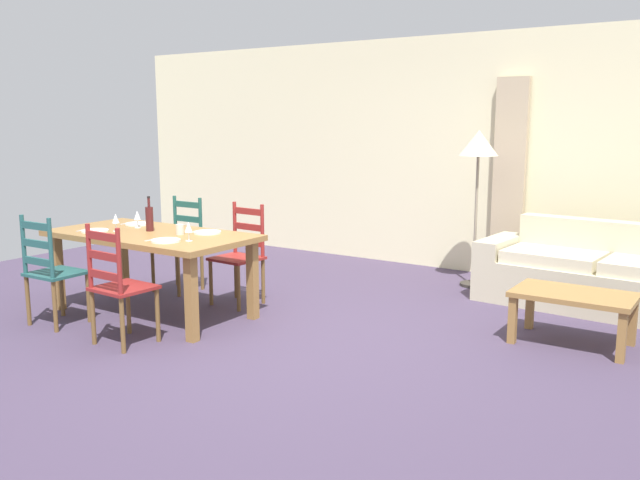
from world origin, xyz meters
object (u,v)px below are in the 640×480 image
object	(u,v)px
dining_table	(151,242)
wine_glass_far_left	(137,216)
wine_glass_near_right	(188,228)
coffee_cup_primary	(180,229)
dining_chair_near_right	(118,285)
coffee_table	(574,300)
wine_glass_near_left	(116,219)
dining_chair_far_left	(180,244)
wine_bottle	(149,218)
standing_lamp	(478,153)
dining_chair_near_left	(51,271)
couch	(606,279)
dining_chair_far_right	(240,254)

from	to	relation	value
dining_table	wine_glass_far_left	size ratio (longest dim) A/B	11.80
wine_glass_near_right	coffee_cup_primary	bearing A→B (deg)	146.78
dining_chair_near_right	coffee_table	world-z (taller)	dining_chair_near_right
wine_glass_near_left	coffee_cup_primary	xyz separation A→B (m)	(0.60, 0.20, -0.07)
dining_chair_near_right	dining_chair_far_left	bearing A→B (deg)	119.57
dining_table	wine_bottle	size ratio (longest dim) A/B	6.01
wine_glass_far_left	standing_lamp	xyz separation A→B (m)	(2.34, 2.50, 0.55)
dining_chair_near_left	coffee_cup_primary	xyz separation A→B (m)	(0.74, 0.79, 0.32)
wine_glass_near_left	standing_lamp	distance (m)	3.66
wine_glass_far_left	coffee_table	distance (m)	3.88
dining_table	dining_chair_near_left	distance (m)	0.87
dining_chair_far_left	wine_glass_far_left	size ratio (longest dim) A/B	5.96
wine_glass_far_left	wine_bottle	bearing A→B (deg)	-15.15
dining_table	couch	distance (m)	4.19
dining_chair_far_right	wine_glass_far_left	bearing A→B (deg)	-140.84
dining_chair_near_right	dining_chair_far_right	size ratio (longest dim) A/B	1.00
wine_bottle	wine_glass_near_right	world-z (taller)	wine_bottle
dining_chair_far_right	dining_chair_near_left	bearing A→B (deg)	-121.34
dining_table	wine_glass_near_right	world-z (taller)	wine_glass_near_right
wine_glass_far_left	coffee_cup_primary	size ratio (longest dim) A/B	1.79
wine_glass_near_right	coffee_table	distance (m)	3.14
dining_chair_near_left	coffee_table	bearing A→B (deg)	26.88
couch	dining_chair_far_left	bearing A→B (deg)	-156.61
dining_chair_near_left	wine_glass_near_right	xyz separation A→B (m)	(1.04, 0.59, 0.38)
dining_chair_far_right	wine_bottle	bearing A→B (deg)	-127.16
wine_glass_near_right	couch	xyz separation A→B (m)	(2.80, 2.56, -0.57)
wine_glass_near_right	couch	size ratio (longest dim) A/B	0.07
dining_table	dining_chair_near_left	xyz separation A→B (m)	(-0.45, -0.72, -0.19)
dining_chair_far_right	couch	xyz separation A→B (m)	(2.96, 1.72, -0.19)
dining_chair_near_right	couch	xyz separation A→B (m)	(2.95, 3.19, -0.19)
dining_chair_near_left	wine_glass_near_right	world-z (taller)	dining_chair_near_left
dining_table	wine_bottle	world-z (taller)	wine_bottle
dining_chair_near_left	wine_bottle	world-z (taller)	wine_bottle
wine_glass_near_left	couch	size ratio (longest dim) A/B	0.07
dining_table	wine_glass_far_left	distance (m)	0.39
dining_chair_far_right	wine_glass_near_left	distance (m)	1.19
couch	coffee_table	world-z (taller)	couch
dining_chair_near_right	standing_lamp	world-z (taller)	standing_lamp
wine_glass_near_left	dining_chair_near_right	bearing A→B (deg)	-39.78
dining_table	dining_chair_far_left	size ratio (longest dim) A/B	1.98
dining_chair_near_left	dining_chair_near_right	distance (m)	0.89
wine_bottle	couch	size ratio (longest dim) A/B	0.14
dining_chair_near_left	wine_bottle	xyz separation A→B (m)	(0.38, 0.78, 0.39)
wine_glass_near_right	wine_glass_far_left	xyz separation A→B (m)	(-0.90, 0.25, 0.00)
dining_table	coffee_table	bearing A→B (deg)	19.87
dining_chair_far_right	wine_bottle	distance (m)	0.92
wine_glass_near_right	wine_glass_far_left	world-z (taller)	same
dining_chair_near_right	wine_glass_near_right	distance (m)	0.75
wine_glass_near_left	wine_glass_near_right	distance (m)	0.90
dining_table	wine_glass_near_left	world-z (taller)	wine_glass_near_left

